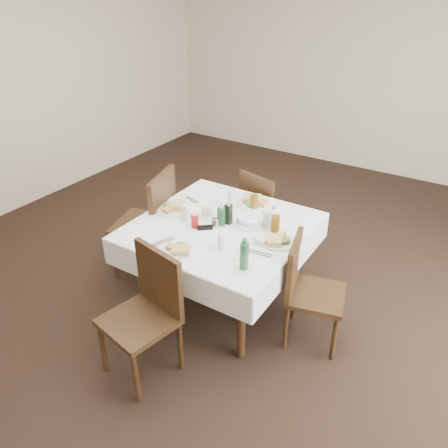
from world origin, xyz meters
name	(u,v)px	position (x,y,z in m)	size (l,w,h in m)	color
ground_plane	(226,285)	(0.00, 0.00, 0.00)	(7.00, 7.00, 0.00)	black
room_shell	(227,99)	(0.00, 0.00, 1.71)	(6.04, 7.04, 2.80)	beige
dining_table	(221,234)	(0.07, -0.19, 0.68)	(1.33, 1.33, 0.76)	black
chair_north	(262,209)	(0.00, 0.67, 0.51)	(0.51, 0.51, 0.89)	black
chair_south	(149,306)	(0.04, -1.07, 0.54)	(0.52, 0.52, 0.94)	black
chair_east	(306,285)	(0.84, -0.22, 0.50)	(0.50, 0.50, 0.87)	black
chair_west	(152,218)	(-0.69, -0.17, 0.59)	(0.60, 0.60, 1.03)	black
meal_north	(254,202)	(0.12, 0.26, 0.79)	(0.30, 0.30, 0.07)	white
meal_south	(179,249)	(0.03, -0.69, 0.78)	(0.24, 0.24, 0.05)	white
meal_east	(278,240)	(0.58, -0.19, 0.78)	(0.26, 0.26, 0.06)	white
meal_west	(173,208)	(-0.41, -0.20, 0.79)	(0.27, 0.27, 0.06)	white
side_plate_a	(215,201)	(-0.20, 0.13, 0.77)	(0.15, 0.15, 0.01)	white
side_plate_b	(239,254)	(0.41, -0.49, 0.77)	(0.14, 0.14, 0.01)	white
water_n	(232,199)	(-0.02, 0.12, 0.84)	(0.08, 0.08, 0.15)	silver
water_s	(222,242)	(0.27, -0.48, 0.82)	(0.06, 0.06, 0.12)	silver
water_e	(268,219)	(0.39, -0.02, 0.83)	(0.08, 0.08, 0.15)	silver
water_w	(185,212)	(-0.22, -0.27, 0.83)	(0.07, 0.07, 0.14)	silver
iced_tea_a	(254,202)	(0.16, 0.19, 0.83)	(0.06, 0.06, 0.13)	brown
iced_tea_b	(275,224)	(0.49, -0.06, 0.83)	(0.07, 0.07, 0.14)	brown
bread_basket	(251,221)	(0.27, -0.06, 0.80)	(0.24, 0.24, 0.08)	silver
oil_cruet_dark	(228,213)	(0.11, -0.14, 0.85)	(0.05, 0.05, 0.21)	black
oil_cruet_green	(221,216)	(0.07, -0.19, 0.85)	(0.05, 0.05, 0.20)	#215C34
ketchup_bottle	(195,220)	(-0.09, -0.33, 0.82)	(0.06, 0.06, 0.13)	#A21514
salt_shaker	(217,222)	(0.05, -0.22, 0.80)	(0.03, 0.03, 0.07)	white
pepper_shaker	(214,222)	(0.03, -0.24, 0.80)	(0.03, 0.03, 0.07)	#38271A
coffee_mug	(207,211)	(-0.11, -0.13, 0.81)	(0.15, 0.14, 0.10)	white
sunglasses	(205,228)	(0.00, -0.32, 0.78)	(0.12, 0.11, 0.03)	black
green_bottle	(244,256)	(0.53, -0.61, 0.87)	(0.06, 0.06, 0.24)	#215C34
sugar_caddy	(260,241)	(0.47, -0.27, 0.79)	(0.11, 0.08, 0.05)	white
cutlery_n	(269,210)	(0.29, 0.23, 0.77)	(0.06, 0.19, 0.01)	silver
cutlery_s	(163,242)	(-0.15, -0.65, 0.77)	(0.11, 0.19, 0.01)	silver
cutlery_e	(259,253)	(0.53, -0.40, 0.77)	(0.20, 0.07, 0.01)	silver
cutlery_w	(192,200)	(-0.38, 0.03, 0.77)	(0.17, 0.09, 0.01)	silver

